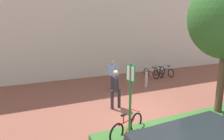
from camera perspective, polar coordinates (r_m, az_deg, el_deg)
ground_plane at (r=8.71m, az=7.18°, el=-11.73°), size 60.00×60.00×0.00m
building_facade at (r=14.56m, az=-7.73°, el=17.92°), size 28.00×1.20×10.00m
planter_strip at (r=8.00m, az=20.08°, el=-14.07°), size 7.00×1.10×0.16m
parking_sign_post at (r=6.09m, az=5.29°, el=-6.16°), size 0.11×0.36×2.46m
bike_at_sign at (r=6.74m, az=4.33°, el=-15.91°), size 1.57×0.72×0.86m
bike_rack_cluster at (r=14.76m, az=13.28°, el=-0.55°), size 2.11×1.58×0.83m
bollard_steel at (r=12.03m, az=9.80°, el=-2.77°), size 0.16×0.16×0.90m
person_suited_navy at (r=8.64m, az=1.08°, el=-4.87°), size 0.49×0.55×1.72m
person_shirt_white at (r=11.19m, az=0.11°, el=-0.90°), size 0.42×0.53×1.72m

